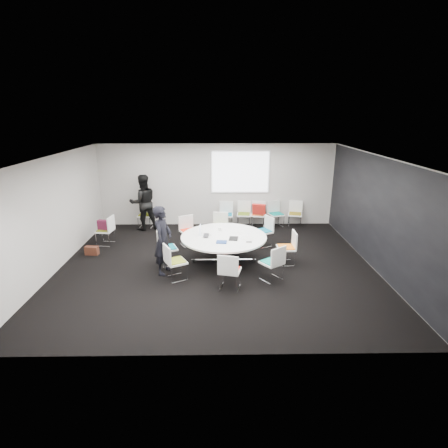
{
  "coord_description": "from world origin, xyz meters",
  "views": [
    {
      "loc": [
        0.06,
        -8.3,
        3.82
      ],
      "look_at": [
        0.2,
        0.4,
        1.0
      ],
      "focal_mm": 28.0,
      "sensor_mm": 36.0,
      "label": 1
    }
  ],
  "objects_px": {
    "chair_ring_e": "(168,254)",
    "cup": "(220,229)",
    "chair_back_e": "(295,219)",
    "chair_ring_h": "(272,269)",
    "chair_back_b": "(244,219)",
    "chair_person_back": "(146,220)",
    "chair_ring_c": "(220,233)",
    "chair_ring_a": "(286,254)",
    "brown_bag": "(92,251)",
    "person_back": "(143,202)",
    "laptop": "(208,236)",
    "maroon_bag": "(104,225)",
    "chair_back_c": "(258,219)",
    "chair_ring_d": "(189,237)",
    "chair_ring_f": "(176,268)",
    "chair_spare_left": "(106,236)",
    "chair_ring_b": "(263,237)",
    "person_main": "(163,240)",
    "chair_back_a": "(226,220)",
    "conference_table": "(224,243)",
    "chair_back_d": "(276,219)",
    "chair_ring_g": "(230,278)"
  },
  "relations": [
    {
      "from": "brown_bag",
      "to": "cup",
      "type": "bearing_deg",
      "value": -1.95
    },
    {
      "from": "chair_back_b",
      "to": "chair_ring_d",
      "type": "bearing_deg",
      "value": 50.88
    },
    {
      "from": "cup",
      "to": "chair_ring_e",
      "type": "bearing_deg",
      "value": -158.05
    },
    {
      "from": "chair_ring_a",
      "to": "chair_back_e",
      "type": "relative_size",
      "value": 1.0
    },
    {
      "from": "conference_table",
      "to": "brown_bag",
      "type": "xyz_separation_m",
      "value": [
        -3.67,
        0.55,
        -0.42
      ]
    },
    {
      "from": "chair_ring_e",
      "to": "chair_ring_f",
      "type": "bearing_deg",
      "value": -1.87
    },
    {
      "from": "chair_spare_left",
      "to": "chair_ring_d",
      "type": "bearing_deg",
      "value": -84.37
    },
    {
      "from": "chair_ring_h",
      "to": "laptop",
      "type": "height_order",
      "value": "chair_ring_h"
    },
    {
      "from": "chair_ring_h",
      "to": "maroon_bag",
      "type": "relative_size",
      "value": 2.2
    },
    {
      "from": "chair_ring_a",
      "to": "chair_ring_f",
      "type": "bearing_deg",
      "value": 104.99
    },
    {
      "from": "chair_ring_a",
      "to": "chair_ring_b",
      "type": "xyz_separation_m",
      "value": [
        -0.44,
        1.3,
        0.0
      ]
    },
    {
      "from": "chair_ring_f",
      "to": "chair_back_c",
      "type": "height_order",
      "value": "same"
    },
    {
      "from": "chair_ring_c",
      "to": "person_back",
      "type": "height_order",
      "value": "person_back"
    },
    {
      "from": "chair_ring_e",
      "to": "laptop",
      "type": "distance_m",
      "value": 1.16
    },
    {
      "from": "chair_back_b",
      "to": "chair_spare_left",
      "type": "relative_size",
      "value": 1.0
    },
    {
      "from": "chair_ring_a",
      "to": "chair_ring_e",
      "type": "height_order",
      "value": "same"
    },
    {
      "from": "person_back",
      "to": "chair_back_e",
      "type": "bearing_deg",
      "value": 159.09
    },
    {
      "from": "laptop",
      "to": "maroon_bag",
      "type": "height_order",
      "value": "maroon_bag"
    },
    {
      "from": "chair_back_c",
      "to": "chair_ring_f",
      "type": "bearing_deg",
      "value": 69.6
    },
    {
      "from": "brown_bag",
      "to": "conference_table",
      "type": "bearing_deg",
      "value": -8.52
    },
    {
      "from": "chair_spare_left",
      "to": "person_main",
      "type": "relative_size",
      "value": 0.52
    },
    {
      "from": "chair_back_b",
      "to": "chair_back_e",
      "type": "height_order",
      "value": "same"
    },
    {
      "from": "laptop",
      "to": "chair_ring_b",
      "type": "bearing_deg",
      "value": -52.12
    },
    {
      "from": "chair_ring_a",
      "to": "chair_ring_e",
      "type": "xyz_separation_m",
      "value": [
        -3.09,
        0.01,
        0.0
      ]
    },
    {
      "from": "chair_back_c",
      "to": "chair_ring_d",
      "type": "bearing_deg",
      "value": 48.13
    },
    {
      "from": "chair_back_b",
      "to": "chair_person_back",
      "type": "distance_m",
      "value": 3.37
    },
    {
      "from": "chair_back_e",
      "to": "brown_bag",
      "type": "xyz_separation_m",
      "value": [
        -6.17,
        -2.39,
        -0.16
      ]
    },
    {
      "from": "maroon_bag",
      "to": "person_back",
      "type": "bearing_deg",
      "value": 58.5
    },
    {
      "from": "chair_ring_d",
      "to": "chair_ring_f",
      "type": "bearing_deg",
      "value": 58.31
    },
    {
      "from": "chair_back_e",
      "to": "chair_ring_h",
      "type": "bearing_deg",
      "value": 84.95
    },
    {
      "from": "chair_person_back",
      "to": "laptop",
      "type": "xyz_separation_m",
      "value": [
        2.22,
        -2.91,
        0.47
      ]
    },
    {
      "from": "chair_ring_h",
      "to": "chair_back_b",
      "type": "height_order",
      "value": "same"
    },
    {
      "from": "chair_ring_b",
      "to": "chair_back_a",
      "type": "xyz_separation_m",
      "value": [
        -1.07,
        1.73,
        0.0
      ]
    },
    {
      "from": "chair_ring_e",
      "to": "chair_ring_a",
      "type": "bearing_deg",
      "value": 68.1
    },
    {
      "from": "conference_table",
      "to": "brown_bag",
      "type": "relative_size",
      "value": 6.18
    },
    {
      "from": "chair_back_a",
      "to": "chair_spare_left",
      "type": "distance_m",
      "value": 3.94
    },
    {
      "from": "chair_spare_left",
      "to": "chair_back_b",
      "type": "bearing_deg",
      "value": -61.11
    },
    {
      "from": "chair_back_d",
      "to": "chair_back_e",
      "type": "relative_size",
      "value": 1.0
    },
    {
      "from": "chair_ring_e",
      "to": "chair_ring_f",
      "type": "height_order",
      "value": "same"
    },
    {
      "from": "chair_ring_c",
      "to": "chair_ring_f",
      "type": "xyz_separation_m",
      "value": [
        -1.06,
        -2.52,
        0.0
      ]
    },
    {
      "from": "brown_bag",
      "to": "chair_back_c",
      "type": "bearing_deg",
      "value": 25.82
    },
    {
      "from": "cup",
      "to": "chair_ring_g",
      "type": "bearing_deg",
      "value": -83.8
    },
    {
      "from": "chair_ring_c",
      "to": "chair_back_d",
      "type": "xyz_separation_m",
      "value": [
        1.93,
        1.4,
        0.0
      ]
    },
    {
      "from": "chair_back_d",
      "to": "chair_ring_a",
      "type": "bearing_deg",
      "value": 67.75
    },
    {
      "from": "chair_ring_c",
      "to": "chair_person_back",
      "type": "distance_m",
      "value": 2.89
    },
    {
      "from": "chair_back_b",
      "to": "chair_person_back",
      "type": "height_order",
      "value": "same"
    },
    {
      "from": "chair_spare_left",
      "to": "maroon_bag",
      "type": "bearing_deg",
      "value": 90.0
    },
    {
      "from": "person_back",
      "to": "chair_ring_b",
      "type": "bearing_deg",
      "value": 134.41
    },
    {
      "from": "chair_ring_e",
      "to": "cup",
      "type": "height_order",
      "value": "chair_ring_e"
    },
    {
      "from": "conference_table",
      "to": "chair_back_d",
      "type": "bearing_deg",
      "value": 57.99
    }
  ]
}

